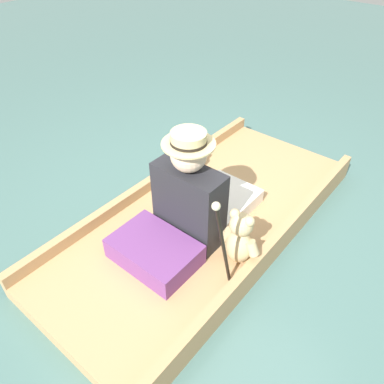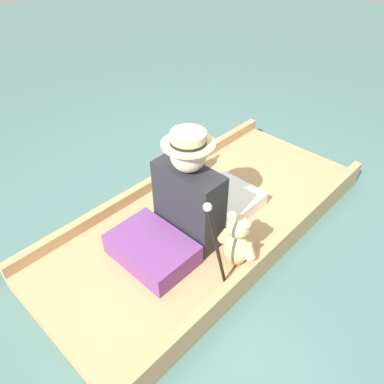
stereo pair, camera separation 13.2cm
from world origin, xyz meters
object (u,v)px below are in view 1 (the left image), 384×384
(walking_cane, at_px, (222,240))
(seated_person, at_px, (198,195))
(teddy_bear, at_px, (240,239))
(champagne_bottle, at_px, (194,159))
(wine_glass, at_px, (186,178))

(walking_cane, bearing_deg, seated_person, 141.29)
(teddy_bear, distance_m, walking_cane, 0.38)
(seated_person, distance_m, teddy_bear, 0.41)
(teddy_bear, height_order, walking_cane, walking_cane)
(teddy_bear, relative_size, champagne_bottle, 1.45)
(teddy_bear, height_order, champagne_bottle, teddy_bear)
(teddy_bear, distance_m, wine_glass, 0.84)
(wine_glass, height_order, champagne_bottle, champagne_bottle)
(seated_person, distance_m, wine_glass, 0.51)
(wine_glass, distance_m, champagne_bottle, 0.22)
(walking_cane, relative_size, champagne_bottle, 2.66)
(champagne_bottle, bearing_deg, seated_person, -48.30)
(teddy_bear, bearing_deg, seated_person, 169.41)
(seated_person, height_order, teddy_bear, seated_person)
(seated_person, relative_size, teddy_bear, 1.98)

